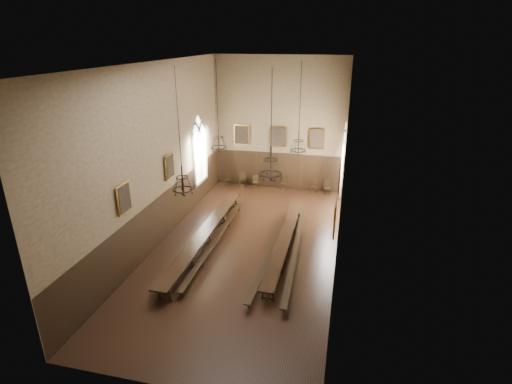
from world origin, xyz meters
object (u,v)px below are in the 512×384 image
(bench_left_inner, at_px, (216,240))
(bench_right_inner, at_px, (276,247))
(chair_6, at_px, (314,189))
(table_left, at_px, (206,238))
(chair_4, at_px, (284,185))
(chair_1, at_px, (242,182))
(chandelier_front_right, at_px, (271,168))
(chair_0, at_px, (228,181))
(chandelier_front_left, at_px, (183,182))
(chair_7, at_px, (327,190))
(chandelier_back_left, at_px, (219,142))
(bench_right_outer, at_px, (296,251))
(table_right, at_px, (284,244))
(bench_left_outer, at_px, (201,235))
(chandelier_back_right, at_px, (298,144))
(chair_2, at_px, (256,184))

(bench_left_inner, distance_m, bench_right_inner, 3.08)
(chair_6, bearing_deg, table_left, -111.62)
(table_left, distance_m, chair_4, 9.21)
(bench_left_inner, distance_m, chair_1, 8.75)
(bench_right_inner, xyz_separation_m, chandelier_front_right, (0.16, -2.35, 4.89))
(bench_left_inner, bearing_deg, chair_0, 103.24)
(chair_4, xyz_separation_m, chandelier_front_left, (-2.58, -11.23, 4.00))
(table_left, distance_m, chair_7, 10.35)
(chandelier_back_left, bearing_deg, chair_0, 103.24)
(chandelier_front_right, bearing_deg, chair_4, 96.10)
(chandelier_back_left, bearing_deg, chair_7, 44.87)
(chair_4, xyz_separation_m, chair_6, (2.08, -0.02, -0.04))
(bench_right_inner, relative_size, chair_4, 9.58)
(chair_4, xyz_separation_m, chair_7, (3.00, -0.13, -0.03))
(chair_4, bearing_deg, chair_1, -165.14)
(bench_left_inner, bearing_deg, bench_right_outer, -1.56)
(bench_right_inner, distance_m, chair_7, 8.82)
(table_right, relative_size, chair_0, 10.43)
(bench_right_inner, xyz_separation_m, chair_1, (-4.04, 8.68, 0.03))
(bench_left_inner, xyz_separation_m, chair_7, (5.06, 8.61, 0.01))
(table_left, height_order, chair_4, chair_4)
(bench_left_outer, xyz_separation_m, bench_left_inner, (0.98, -0.35, -0.03))
(bench_right_inner, height_order, chandelier_front_left, chandelier_front_left)
(bench_left_outer, relative_size, chandelier_front_left, 2.05)
(table_left, relative_size, chair_1, 10.34)
(chandelier_front_right, bearing_deg, chair_7, 80.58)
(chair_6, xyz_separation_m, chandelier_back_right, (-0.39, -6.39, 4.71))
(chair_2, height_order, chandelier_front_left, chandelier_front_left)
(chair_0, height_order, chair_6, chair_6)
(chair_0, relative_size, chair_2, 1.01)
(bench_left_inner, relative_size, chair_0, 10.81)
(chandelier_front_left, bearing_deg, chandelier_front_right, 2.37)
(chandelier_back_right, distance_m, chandelier_front_right, 4.69)
(chair_4, bearing_deg, bench_left_inner, -89.28)
(chair_6, bearing_deg, chair_0, -173.75)
(bench_left_inner, bearing_deg, chair_2, 89.93)
(table_right, xyz_separation_m, chandelier_front_left, (-4.00, -2.74, 3.95))
(chandelier_back_right, bearing_deg, chair_0, 132.15)
(chair_2, xyz_separation_m, chandelier_back_right, (3.73, -6.37, 4.71))
(chair_4, bearing_deg, table_right, -66.52)
(chair_2, bearing_deg, table_left, -106.32)
(chandelier_back_right, bearing_deg, bench_right_inner, -105.87)
(bench_right_outer, xyz_separation_m, chair_2, (-4.10, 8.81, -0.01))
(chair_2, bearing_deg, chandelier_back_left, -109.48)
(chair_6, relative_size, chair_7, 0.95)
(chair_7, bearing_deg, table_left, -138.49)
(chair_4, bearing_deg, bench_right_outer, -62.99)
(chandelier_back_right, bearing_deg, table_right, -97.17)
(table_left, xyz_separation_m, chair_1, (-0.41, 8.78, -0.11))
(bench_left_inner, bearing_deg, chandelier_front_right, -35.72)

